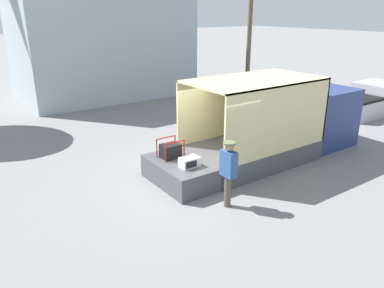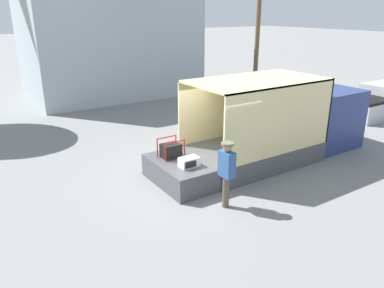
{
  "view_description": "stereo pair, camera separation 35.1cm",
  "coord_description": "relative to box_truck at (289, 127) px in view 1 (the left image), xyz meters",
  "views": [
    {
      "loc": [
        -6.19,
        -8.5,
        4.89
      ],
      "look_at": [
        -0.39,
        -0.2,
        1.23
      ],
      "focal_mm": 35.0,
      "sensor_mm": 36.0,
      "label": 1
    },
    {
      "loc": [
        -5.9,
        -8.7,
        4.89
      ],
      "look_at": [
        -0.39,
        -0.2,
        1.23
      ],
      "focal_mm": 35.0,
      "sensor_mm": 36.0,
      "label": 2
    }
  ],
  "objects": [
    {
      "name": "worker_person",
      "position": [
        -4.44,
        -1.88,
        0.19
      ],
      "size": [
        0.32,
        0.44,
        1.79
      ],
      "color": "brown",
      "rests_on": "ground"
    },
    {
      "name": "house_backdrop",
      "position": [
        -1.58,
        13.0,
        3.79
      ],
      "size": [
        9.85,
        6.32,
        9.24
      ],
      "color": "#A8B2BC",
      "rests_on": "ground"
    },
    {
      "name": "utility_pole",
      "position": [
        6.48,
        9.17,
        2.74
      ],
      "size": [
        1.8,
        0.28,
        7.0
      ],
      "color": "brown",
      "rests_on": "ground"
    },
    {
      "name": "ground_plane",
      "position": [
        -4.01,
        0.0,
        -0.92
      ],
      "size": [
        160.0,
        160.0,
        0.0
      ],
      "primitive_type": "plane",
      "color": "gray"
    },
    {
      "name": "pickup_truck_silver",
      "position": [
        7.72,
        1.39,
        -0.33
      ],
      "size": [
        4.93,
        2.06,
        1.41
      ],
      "color": "#B7B7BC",
      "rests_on": "ground"
    },
    {
      "name": "portable_generator",
      "position": [
        -4.71,
        0.44,
        -0.01
      ],
      "size": [
        0.69,
        0.54,
        0.58
      ],
      "color": "black",
      "rests_on": "tailgate_deck"
    },
    {
      "name": "tailgate_deck",
      "position": [
        -4.7,
        0.0,
        -0.57
      ],
      "size": [
        1.37,
        2.3,
        0.68
      ],
      "primitive_type": "cube",
      "color": "#4C4C51",
      "rests_on": "ground"
    },
    {
      "name": "microwave",
      "position": [
        -4.66,
        -0.46,
        -0.1
      ],
      "size": [
        0.56,
        0.36,
        0.28
      ],
      "color": "white",
      "rests_on": "tailgate_deck"
    },
    {
      "name": "box_truck",
      "position": [
        0.0,
        0.0,
        0.0
      ],
      "size": [
        6.66,
        2.42,
        2.82
      ],
      "color": "navy",
      "rests_on": "ground"
    }
  ]
}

